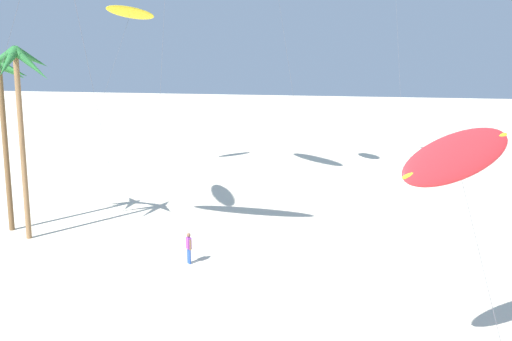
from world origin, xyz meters
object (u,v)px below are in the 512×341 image
palm_tree_1 (17,80)px  flying_kite_8 (131,13)px  palm_tree_0 (1,90)px  person_foreground_walker (189,247)px  flying_kite_4 (457,156)px

palm_tree_1 → flying_kite_8: flying_kite_8 is taller
palm_tree_1 → flying_kite_8: 20.60m
palm_tree_0 → person_foreground_walker: 15.27m
palm_tree_1 → flying_kite_4: (22.88, -10.68, -1.72)m
flying_kite_4 → person_foreground_walker: (-12.11, 8.62, -6.69)m
palm_tree_0 → person_foreground_walker: (12.74, -3.32, -7.74)m
palm_tree_1 → flying_kite_8: (-1.94, 19.91, 4.91)m
palm_tree_1 → flying_kite_4: palm_tree_1 is taller
flying_kite_4 → person_foreground_walker: size_ratio=5.34×
flying_kite_8 → palm_tree_1: bearing=-84.4°
flying_kite_4 → flying_kite_8: 39.95m
palm_tree_0 → flying_kite_4: palm_tree_0 is taller
person_foreground_walker → palm_tree_0: bearing=165.4°
flying_kite_8 → person_foreground_walker: bearing=-59.9°
palm_tree_1 → flying_kite_8: bearing=95.6°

